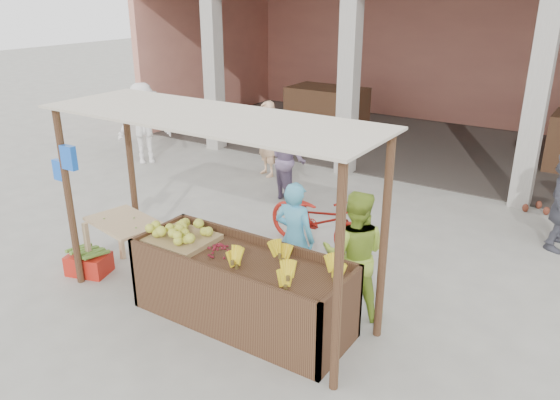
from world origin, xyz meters
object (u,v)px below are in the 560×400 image
Objects in this scene: vendor_blue at (295,235)px; red_crate at (89,264)px; fruit_stall at (242,291)px; side_table at (125,230)px; vendor_green at (354,251)px; motorcycle at (319,219)px.

red_crate is at bearing 21.16° from vendor_blue.
side_table is at bearing 178.77° from fruit_stall.
side_table is 2.05× the size of red_crate.
vendor_green is at bearing 0.05° from red_crate.
red_crate is 3.30m from motorcycle.
motorcycle is at bearing 94.59° from fruit_stall.
vendor_blue reaches higher than red_crate.
fruit_stall is at bearing -167.63° from motorcycle.
motorcycle is (2.28, 2.36, 0.35)m from red_crate.
motorcycle reaches higher than side_table.
vendor_blue is 0.84× the size of motorcycle.
side_table is at bearing 20.02° from vendor_blue.
fruit_stall is 1.00m from vendor_blue.
vendor_green reaches higher than side_table.
vendor_blue is (0.16, 0.91, 0.39)m from fruit_stall.
side_table reaches higher than fruit_stall.
fruit_stall is at bearing -12.05° from red_crate.
fruit_stall is 2.14m from motorcycle.
motorcycle is (-0.33, 1.23, -0.30)m from vendor_blue.
red_crate is 2.91m from vendor_blue.
red_crate is at bearing -3.42° from vendor_green.
red_crate is 0.33× the size of vendor_green.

